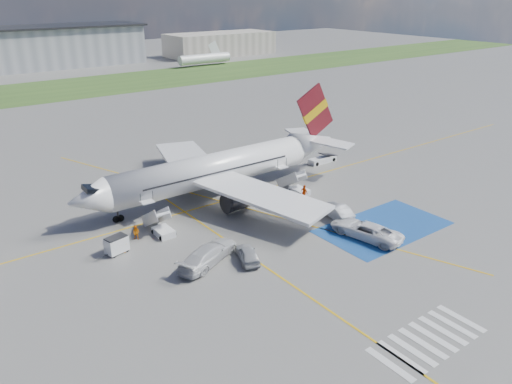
% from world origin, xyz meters
% --- Properties ---
extents(ground, '(400.00, 400.00, 0.00)m').
position_xyz_m(ground, '(0.00, 0.00, 0.00)').
color(ground, '#60605E').
rests_on(ground, ground).
extents(grass_strip, '(400.00, 30.00, 0.01)m').
position_xyz_m(grass_strip, '(0.00, 95.00, 0.01)').
color(grass_strip, '#2D4C1E').
rests_on(grass_strip, ground).
extents(taxiway_line_main, '(120.00, 0.20, 0.01)m').
position_xyz_m(taxiway_line_main, '(0.00, 12.00, 0.01)').
color(taxiway_line_main, gold).
rests_on(taxiway_line_main, ground).
extents(taxiway_line_cross, '(0.20, 60.00, 0.01)m').
position_xyz_m(taxiway_line_cross, '(-5.00, -10.00, 0.01)').
color(taxiway_line_cross, gold).
rests_on(taxiway_line_cross, ground).
extents(taxiway_line_diag, '(20.71, 56.45, 0.01)m').
position_xyz_m(taxiway_line_diag, '(0.00, 12.00, 0.01)').
color(taxiway_line_diag, gold).
rests_on(taxiway_line_diag, ground).
extents(staging_box, '(14.00, 8.00, 0.01)m').
position_xyz_m(staging_box, '(10.00, -4.00, 0.01)').
color(staging_box, navy).
rests_on(staging_box, ground).
extents(crosswalk, '(9.00, 4.00, 0.01)m').
position_xyz_m(crosswalk, '(-1.80, -18.00, 0.01)').
color(crosswalk, silver).
rests_on(crosswalk, ground).
extents(terminal_centre, '(48.00, 18.00, 12.00)m').
position_xyz_m(terminal_centre, '(20.00, 135.00, 6.00)').
color(terminal_centre, gray).
rests_on(terminal_centre, ground).
extents(terminal_east, '(40.00, 16.00, 8.00)m').
position_xyz_m(terminal_east, '(75.00, 128.00, 4.00)').
color(terminal_east, gray).
rests_on(terminal_east, ground).
extents(airliner, '(36.81, 32.95, 11.92)m').
position_xyz_m(airliner, '(1.51, 14.00, 3.39)').
color(airliner, silver).
rests_on(airliner, ground).
extents(airstairs_fwd, '(1.90, 5.20, 3.60)m').
position_xyz_m(airstairs_fwd, '(-9.50, 8.70, 0.62)').
color(airstairs_fwd, silver).
rests_on(airstairs_fwd, ground).
extents(airstairs_aft, '(1.90, 5.20, 3.60)m').
position_xyz_m(airstairs_aft, '(9.00, 8.70, 0.62)').
color(airstairs_aft, silver).
rests_on(airstairs_aft, ground).
extents(gpu_cart, '(2.31, 1.75, 1.73)m').
position_xyz_m(gpu_cart, '(-14.77, 7.59, 0.78)').
color(gpu_cart, silver).
rests_on(gpu_cart, ground).
extents(belt_loader, '(4.77, 1.80, 1.43)m').
position_xyz_m(belt_loader, '(19.55, 15.27, 0.36)').
color(belt_loader, silver).
rests_on(belt_loader, ground).
extents(car_silver_a, '(3.04, 4.43, 1.40)m').
position_xyz_m(car_silver_a, '(-5.60, -1.05, 0.70)').
color(car_silver_a, '#AAACB1').
rests_on(car_silver_a, ground).
extents(car_silver_b, '(2.81, 5.19, 1.62)m').
position_xyz_m(car_silver_b, '(7.71, 0.67, 0.81)').
color(car_silver_b, '#AEB0B6').
rests_on(car_silver_b, ground).
extents(van_white_a, '(3.72, 6.17, 2.16)m').
position_xyz_m(van_white_a, '(6.72, -4.40, 1.08)').
color(van_white_a, white).
rests_on(van_white_a, ground).
extents(van_white_b, '(6.13, 4.45, 2.22)m').
position_xyz_m(van_white_b, '(-8.64, 0.91, 1.11)').
color(van_white_b, silver).
rests_on(van_white_b, ground).
extents(crew_fwd, '(0.70, 0.63, 1.60)m').
position_xyz_m(crew_fwd, '(-14.07, 7.29, 0.80)').
color(crew_fwd, orange).
rests_on(crew_fwd, ground).
extents(crew_nose, '(0.95, 0.96, 1.56)m').
position_xyz_m(crew_nose, '(-12.14, 9.01, 0.78)').
color(crew_nose, orange).
rests_on(crew_nose, ground).
extents(crew_aft, '(0.50, 1.13, 1.91)m').
position_xyz_m(crew_aft, '(8.16, 6.51, 0.95)').
color(crew_aft, '#DF550B').
rests_on(crew_aft, ground).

